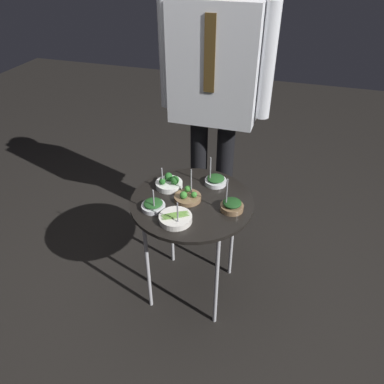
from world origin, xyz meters
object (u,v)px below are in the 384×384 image
(bowl_spinach_back_right, at_px, (153,205))
(bowl_broccoli_far_rim, at_px, (188,197))
(bowl_broccoli_near_rim, at_px, (169,183))
(waiter_figure, at_px, (215,79))
(serving_cart, at_px, (192,208))
(bowl_spinach_mid_left, at_px, (232,205))
(bowl_spinach_center, at_px, (216,180))
(bowl_asparagus_front_right, at_px, (176,218))

(bowl_spinach_back_right, bearing_deg, bowl_broccoli_far_rim, 41.86)
(bowl_broccoli_far_rim, relative_size, bowl_broccoli_near_rim, 1.10)
(bowl_spinach_back_right, height_order, waiter_figure, waiter_figure)
(bowl_broccoli_far_rim, relative_size, bowl_spinach_back_right, 1.20)
(serving_cart, distance_m, bowl_spinach_mid_left, 0.22)
(bowl_spinach_center, xyz_separation_m, waiter_figure, (-0.11, 0.36, 0.42))
(bowl_spinach_back_right, relative_size, waiter_figure, 0.08)
(serving_cart, distance_m, bowl_broccoli_near_rim, 0.18)
(bowl_broccoli_near_rim, xyz_separation_m, waiter_figure, (0.11, 0.46, 0.42))
(serving_cart, relative_size, bowl_asparagus_front_right, 4.17)
(bowl_spinach_center, distance_m, bowl_spinach_mid_left, 0.24)
(bowl_spinach_center, height_order, bowl_spinach_back_right, bowl_spinach_center)
(bowl_spinach_mid_left, height_order, bowl_spinach_back_right, bowl_spinach_mid_left)
(bowl_asparagus_front_right, relative_size, bowl_spinach_center, 0.95)
(bowl_spinach_mid_left, bearing_deg, bowl_asparagus_front_right, -144.69)
(serving_cart, relative_size, bowl_spinach_mid_left, 3.59)
(bowl_broccoli_far_rim, bearing_deg, serving_cart, 4.24)
(bowl_broccoli_far_rim, distance_m, waiter_figure, 0.69)
(bowl_spinach_mid_left, bearing_deg, bowl_spinach_center, 123.48)
(bowl_spinach_back_right, xyz_separation_m, waiter_figure, (0.12, 0.66, 0.42))
(bowl_spinach_center, relative_size, bowl_broccoli_near_rim, 1.15)
(bowl_spinach_center, bearing_deg, bowl_broccoli_near_rim, -155.60)
(bowl_spinach_center, xyz_separation_m, bowl_spinach_mid_left, (0.13, -0.20, 0.00))
(bowl_spinach_center, height_order, waiter_figure, waiter_figure)
(bowl_broccoli_near_rim, height_order, waiter_figure, waiter_figure)
(bowl_broccoli_far_rim, xyz_separation_m, bowl_spinach_back_right, (-0.13, -0.12, 0.00))
(bowl_asparagus_front_right, relative_size, bowl_broccoli_near_rim, 1.09)
(bowl_broccoli_near_rim, bearing_deg, bowl_broccoli_far_rim, -32.60)
(bowl_broccoli_near_rim, bearing_deg, bowl_asparagus_front_right, -64.20)
(bowl_spinach_center, xyz_separation_m, bowl_spinach_back_right, (-0.23, -0.30, -0.00))
(serving_cart, height_order, bowl_spinach_center, bowl_spinach_center)
(bowl_asparagus_front_right, height_order, bowl_spinach_center, bowl_spinach_center)
(bowl_spinach_center, distance_m, bowl_broccoli_far_rim, 0.21)
(bowl_broccoli_near_rim, distance_m, bowl_spinach_back_right, 0.20)
(bowl_spinach_back_right, bearing_deg, bowl_spinach_mid_left, 16.12)
(bowl_asparagus_front_right, height_order, bowl_broccoli_near_rim, bowl_asparagus_front_right)
(bowl_broccoli_near_rim, xyz_separation_m, bowl_spinach_mid_left, (0.35, -0.10, 0.00))
(serving_cart, relative_size, bowl_broccoli_far_rim, 4.14)
(bowl_asparagus_front_right, height_order, bowl_spinach_back_right, bowl_asparagus_front_right)
(bowl_spinach_mid_left, bearing_deg, bowl_broccoli_far_rim, 176.10)
(bowl_asparagus_front_right, distance_m, bowl_spinach_back_right, 0.15)
(serving_cart, bearing_deg, bowl_spinach_back_right, -142.18)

